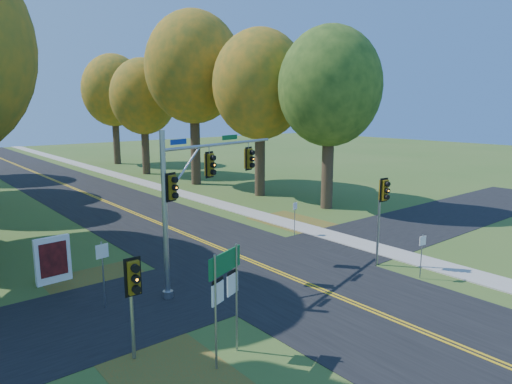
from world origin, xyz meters
TOP-DOWN VIEW (x-y plane):
  - ground at (0.00, 0.00)m, footprint 160.00×160.00m
  - road_main at (0.00, 0.00)m, footprint 8.00×160.00m
  - road_cross at (0.00, 2.00)m, footprint 60.00×6.00m
  - centerline_left at (-0.10, 0.00)m, footprint 0.10×160.00m
  - centerline_right at (0.10, 0.00)m, footprint 0.10×160.00m
  - sidewalk_east at (6.20, 0.00)m, footprint 1.60×160.00m
  - leaf_patch_w_near at (-6.50, 4.00)m, footprint 4.00×6.00m
  - leaf_patch_e at (6.80, 6.00)m, footprint 3.50×8.00m
  - leaf_patch_w_far at (-7.50, -3.00)m, footprint 3.00×5.00m
  - tree_e_a at (11.57, 8.77)m, footprint 7.20×7.20m
  - tree_e_b at (10.97, 15.58)m, footprint 7.60×7.60m
  - tree_e_c at (9.88, 23.69)m, footprint 8.80×8.80m
  - tree_e_d at (9.26, 32.87)m, footprint 7.00×7.00m
  - tree_e_e at (10.47, 43.58)m, footprint 7.80×7.80m
  - traffic_mast at (-3.40, 2.31)m, footprint 6.81×2.27m
  - east_signal_pole at (4.18, -1.13)m, footprint 0.47×0.55m
  - ped_signal_pole at (-7.95, -1.53)m, footprint 0.49×0.57m
  - route_sign_cluster at (-5.88, -3.06)m, footprint 1.46×0.62m
  - info_kiosk at (-7.99, 6.25)m, footprint 1.43×0.29m
  - reg_sign_e_north at (4.78, 5.08)m, footprint 0.37×0.10m
  - reg_sign_e_south at (4.20, -3.18)m, footprint 0.37×0.09m
  - reg_sign_w at (-7.28, 2.53)m, footprint 0.48×0.10m

SIDE VIEW (x-z plane):
  - ground at x=0.00m, z-range 0.00..0.00m
  - leaf_patch_w_near at x=-6.50m, z-range 0.00..0.01m
  - leaf_patch_e at x=6.80m, z-range 0.00..0.01m
  - leaf_patch_w_far at x=-7.50m, z-range 0.00..0.01m
  - road_cross at x=0.00m, z-range 0.00..0.02m
  - road_main at x=0.00m, z-range 0.00..0.02m
  - centerline_left at x=-0.10m, z-range 0.02..0.03m
  - centerline_right at x=0.10m, z-range 0.02..0.03m
  - sidewalk_east at x=6.20m, z-range 0.00..0.06m
  - info_kiosk at x=-7.99m, z-range 0.00..1.96m
  - reg_sign_e_south at x=4.20m, z-range 0.36..2.30m
  - reg_sign_e_north at x=4.78m, z-range 0.36..2.31m
  - reg_sign_w at x=-7.28m, z-range 0.46..2.95m
  - ped_signal_pole at x=-7.95m, z-range 0.76..3.89m
  - route_sign_cluster at x=-5.88m, z-range 0.68..4.01m
  - east_signal_pole at x=4.18m, z-range 1.06..5.16m
  - traffic_mast at x=-3.40m, z-range 0.91..7.30m
  - tree_e_d at x=9.26m, z-range 2.08..14.40m
  - tree_e_a at x=11.57m, z-range 2.16..14.90m
  - tree_e_b at x=10.97m, z-range 2.23..15.56m
  - tree_e_e at x=10.47m, z-range 2.32..16.06m
  - tree_e_c at x=9.88m, z-range 2.77..18.56m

